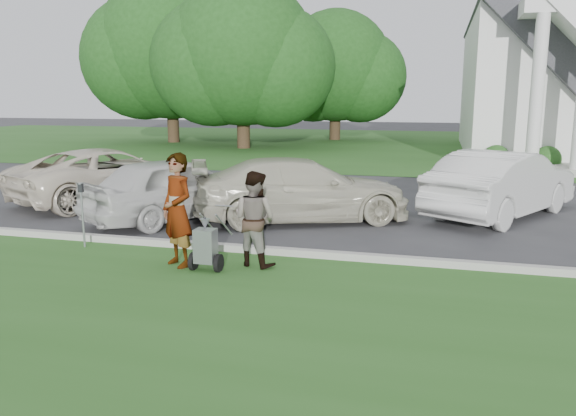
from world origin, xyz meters
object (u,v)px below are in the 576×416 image
at_px(car_b, 176,188).
at_px(church, 563,38).
at_px(striping_cart, 206,247).
at_px(car_c, 302,190).
at_px(tree_left, 242,59).
at_px(tree_far, 170,54).
at_px(tree_back, 336,71).
at_px(person_right, 255,219).
at_px(car_a, 109,175).
at_px(car_d, 502,184).
at_px(person_left, 177,211).
at_px(parking_meter_near, 82,207).

bearing_deg(car_b, church, -91.00).
distance_m(striping_cart, car_c, 4.46).
bearing_deg(tree_left, church, 3.79).
bearing_deg(tree_far, tree_back, 26.56).
bearing_deg(car_c, tree_far, 8.85).
distance_m(person_right, car_a, 7.87).
bearing_deg(car_d, tree_back, -39.65).
xyz_separation_m(person_right, car_b, (-3.08, 3.20, -0.06)).
xyz_separation_m(church, car_c, (-9.05, -19.43, -5.18)).
relative_size(church, tree_far, 2.07).
distance_m(striping_cart, car_b, 4.42).
bearing_deg(church, car_d, -103.66).
xyz_separation_m(person_left, car_a, (-4.78, 5.37, -0.24)).
distance_m(person_left, person_right, 1.36).
height_order(tree_back, parking_meter_near, tree_back).
height_order(tree_far, car_c, tree_far).
bearing_deg(person_left, tree_back, 126.44).
xyz_separation_m(parking_meter_near, car_c, (3.61, 3.61, -0.07)).
relative_size(parking_meter_near, car_b, 0.29).
bearing_deg(tree_back, car_a, -94.64).
distance_m(tree_left, person_right, 23.98).
distance_m(church, tree_left, 17.07).
bearing_deg(tree_left, striping_cart, -72.13).
bearing_deg(tree_back, car_d, -70.44).
xyz_separation_m(tree_left, striping_cart, (7.32, -22.70, -4.68)).
height_order(parking_meter_near, car_a, car_a).
distance_m(tree_far, striping_cart, 29.42).
xyz_separation_m(car_b, car_d, (7.76, 2.45, 0.05)).
bearing_deg(tree_left, car_a, -83.50).
relative_size(person_left, car_b, 0.44).
bearing_deg(striping_cart, person_right, 35.75).
distance_m(person_right, car_c, 3.89).
bearing_deg(car_a, parking_meter_near, 141.82).
height_order(car_a, car_c, car_a).
xyz_separation_m(tree_back, car_d, (8.72, -24.54, -3.89)).
bearing_deg(person_left, church, 97.88).
bearing_deg(church, parking_meter_near, -118.81).
relative_size(tree_back, striping_cart, 8.93).
xyz_separation_m(tree_back, car_b, (0.96, -26.99, -3.94)).
bearing_deg(car_b, car_a, -0.92).
xyz_separation_m(tree_back, parking_meter_near, (0.34, -29.91, -3.90)).
bearing_deg(parking_meter_near, tree_back, 90.66).
relative_size(tree_far, parking_meter_near, 8.83).
xyz_separation_m(church, car_b, (-12.05, -20.11, -5.15)).
bearing_deg(tree_far, person_left, -63.51).
bearing_deg(church, person_left, -113.44).
bearing_deg(church, car_a, -129.41).
height_order(striping_cart, parking_meter_near, parking_meter_near).
height_order(car_b, car_d, car_d).
bearing_deg(car_b, tree_left, -45.44).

